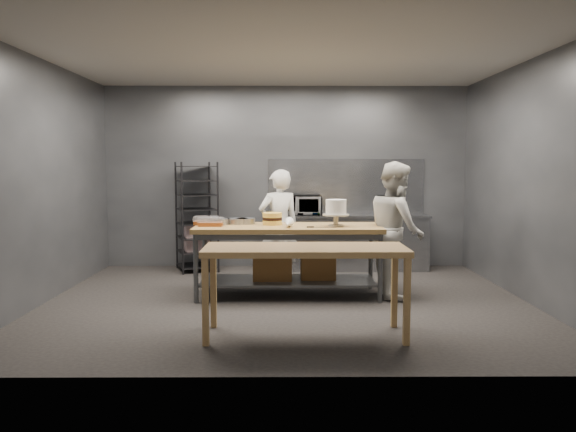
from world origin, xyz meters
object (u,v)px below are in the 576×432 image
(microwave, at_px, (305,205))
(speed_rack, at_px, (197,218))
(near_counter, at_px, (305,255))
(frosted_cake_stand, at_px, (336,209))
(work_table, at_px, (290,252))
(layer_cake, at_px, (272,219))
(chef_behind, at_px, (279,227))
(chef_right, at_px, (396,229))

(microwave, bearing_deg, speed_rack, -177.37)
(near_counter, relative_size, frosted_cake_stand, 5.80)
(work_table, height_order, layer_cake, layer_cake)
(layer_cake, bearing_deg, speed_rack, 126.97)
(microwave, xyz_separation_m, frosted_cake_stand, (0.33, -1.94, 0.09))
(frosted_cake_stand, bearing_deg, speed_rack, 138.03)
(chef_behind, bearing_deg, microwave, -131.35)
(chef_behind, xyz_separation_m, microwave, (0.41, 1.06, 0.23))
(work_table, bearing_deg, chef_behind, 100.86)
(chef_right, relative_size, microwave, 3.23)
(work_table, relative_size, near_counter, 1.20)
(frosted_cake_stand, bearing_deg, layer_cake, 166.43)
(chef_right, relative_size, frosted_cake_stand, 5.08)
(chef_right, distance_m, layer_cake, 1.62)
(near_counter, xyz_separation_m, frosted_cake_stand, (0.45, 1.64, 0.33))
(chef_right, distance_m, microwave, 2.16)
(speed_rack, height_order, frosted_cake_stand, speed_rack)
(chef_behind, xyz_separation_m, frosted_cake_stand, (0.74, -0.88, 0.32))
(chef_behind, relative_size, microwave, 3.02)
(near_counter, bearing_deg, chef_right, 54.42)
(work_table, xyz_separation_m, microwave, (0.26, 1.82, 0.48))
(near_counter, bearing_deg, frosted_cake_stand, 74.57)
(microwave, bearing_deg, near_counter, -91.99)
(speed_rack, height_order, microwave, speed_rack)
(frosted_cake_stand, height_order, layer_cake, frosted_cake_stand)
(work_table, distance_m, layer_cake, 0.49)
(near_counter, distance_m, microwave, 3.59)
(work_table, relative_size, layer_cake, 9.44)
(work_table, xyz_separation_m, near_counter, (0.14, -1.76, 0.24))
(work_table, xyz_separation_m, speed_rack, (-1.48, 1.74, 0.28))
(speed_rack, xyz_separation_m, chef_behind, (1.33, -0.98, -0.04))
(chef_behind, height_order, layer_cake, chef_behind)
(speed_rack, bearing_deg, frosted_cake_stand, -41.97)
(microwave, bearing_deg, work_table, -98.23)
(frosted_cake_stand, xyz_separation_m, layer_cake, (-0.82, 0.20, -0.14))
(chef_right, xyz_separation_m, frosted_cake_stand, (-0.79, -0.10, 0.27))
(chef_right, bearing_deg, chef_behind, 60.04)
(work_table, distance_m, frosted_cake_stand, 0.83)
(near_counter, height_order, frosted_cake_stand, frosted_cake_stand)
(work_table, distance_m, near_counter, 1.78)
(chef_behind, bearing_deg, near_counter, 76.21)
(work_table, distance_m, chef_right, 1.42)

